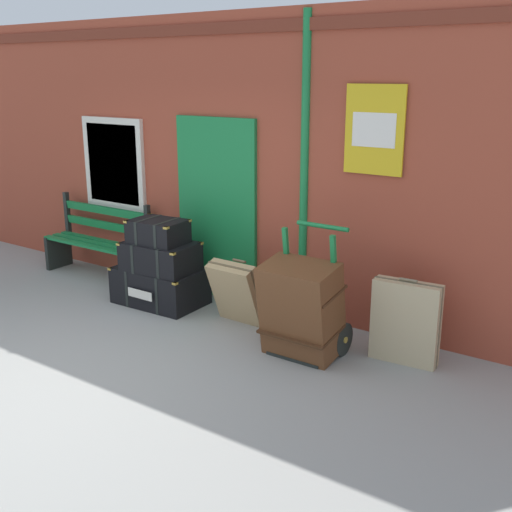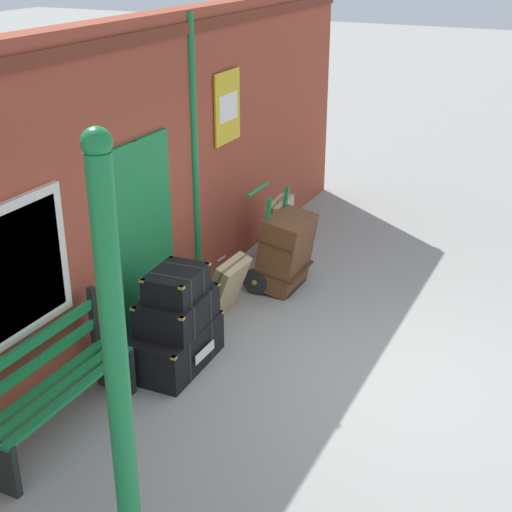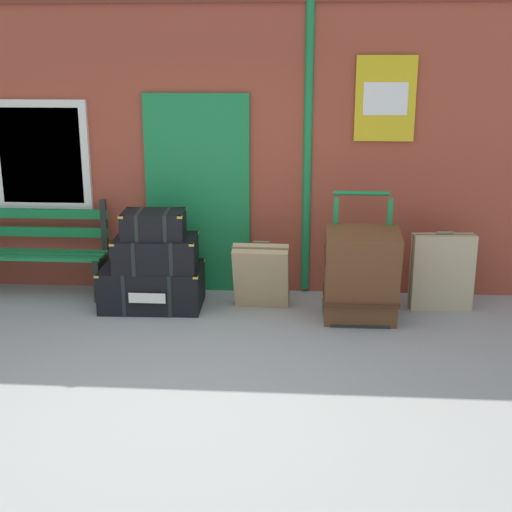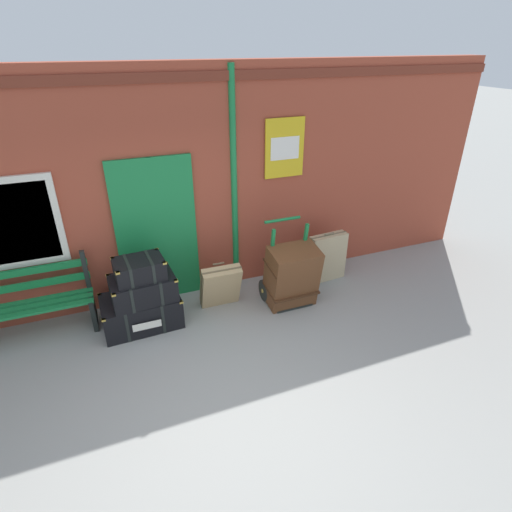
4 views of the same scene
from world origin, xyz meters
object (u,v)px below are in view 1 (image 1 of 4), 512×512
at_px(steamer_trunk_base, 160,285).
at_px(large_brown_trunk, 301,309).
at_px(platform_bench, 99,243).
at_px(porters_trolley, 310,323).
at_px(suitcase_oxblood, 405,322).
at_px(steamer_trunk_middle, 160,256).
at_px(steamer_trunk_top, 158,231).
at_px(suitcase_tan, 237,293).

relative_size(steamer_trunk_base, large_brown_trunk, 1.10).
distance_m(platform_bench, porters_trolley, 3.45).
relative_size(platform_bench, suitcase_oxblood, 1.98).
xyz_separation_m(steamer_trunk_middle, porters_trolley, (2.01, -0.09, -0.31)).
bearing_deg(steamer_trunk_middle, large_brown_trunk, -7.53).
distance_m(steamer_trunk_top, suitcase_oxblood, 2.90).
bearing_deg(steamer_trunk_top, suitcase_tan, 2.53).
bearing_deg(steamer_trunk_middle, porters_trolley, -2.68).
xyz_separation_m(steamer_trunk_base, suitcase_oxblood, (2.90, 0.14, 0.17)).
bearing_deg(steamer_trunk_top, platform_bench, 165.89).
bearing_deg(suitcase_oxblood, large_brown_trunk, -152.07).
height_order(steamer_trunk_base, steamer_trunk_middle, steamer_trunk_middle).
xyz_separation_m(steamer_trunk_top, porters_trolley, (2.02, -0.08, -0.60)).
distance_m(steamer_trunk_top, suitcase_tan, 1.18).
bearing_deg(suitcase_oxblood, porters_trolley, -161.96).
relative_size(porters_trolley, large_brown_trunk, 1.29).
xyz_separation_m(platform_bench, suitcase_tan, (2.46, -0.31, -0.10)).
relative_size(steamer_trunk_middle, suitcase_oxblood, 1.04).
height_order(steamer_trunk_middle, suitcase_oxblood, suitcase_oxblood).
bearing_deg(suitcase_oxblood, steamer_trunk_base, -177.24).
bearing_deg(suitcase_oxblood, suitcase_tan, -175.44).
height_order(steamer_trunk_base, porters_trolley, porters_trolley).
distance_m(porters_trolley, large_brown_trunk, 0.26).
relative_size(large_brown_trunk, suitcase_oxblood, 1.16).
height_order(steamer_trunk_top, suitcase_oxblood, steamer_trunk_top).
bearing_deg(suitcase_tan, porters_trolley, -7.69).
xyz_separation_m(steamer_trunk_middle, steamer_trunk_top, (-0.01, -0.01, 0.29)).
xyz_separation_m(large_brown_trunk, suitcase_oxblood, (0.84, 0.44, -0.08)).
bearing_deg(suitcase_oxblood, platform_bench, 177.80).
relative_size(steamer_trunk_middle, porters_trolley, 0.70).
height_order(large_brown_trunk, suitcase_oxblood, large_brown_trunk).
distance_m(steamer_trunk_base, steamer_trunk_top, 0.66).
relative_size(platform_bench, steamer_trunk_base, 1.55).
bearing_deg(platform_bench, suitcase_tan, -7.11).
height_order(steamer_trunk_base, suitcase_oxblood, suitcase_oxblood).
xyz_separation_m(steamer_trunk_base, porters_trolley, (2.07, -0.13, 0.06)).
bearing_deg(steamer_trunk_top, large_brown_trunk, -7.20).
xyz_separation_m(large_brown_trunk, suitcase_tan, (-0.96, 0.30, -0.12)).
height_order(porters_trolley, suitcase_tan, porters_trolley).
height_order(platform_bench, porters_trolley, porters_trolley).
bearing_deg(large_brown_trunk, suitcase_oxblood, 27.93).
xyz_separation_m(platform_bench, steamer_trunk_base, (1.36, -0.30, -0.23)).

